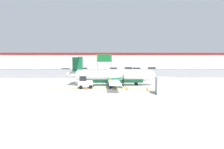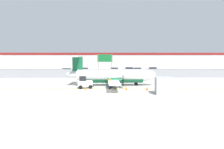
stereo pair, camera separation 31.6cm
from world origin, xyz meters
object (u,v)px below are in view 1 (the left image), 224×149
object	(u,v)px
commuter_airplane	(114,76)
baggage_tug	(85,83)
traffic_cone_far_left	(147,88)
parked_car_0	(44,72)
traffic_cone_far_right	(84,82)
parked_car_7	(151,70)
parked_car_4	(114,70)
highway_sign	(104,60)
traffic_cone_near_right	(86,88)
ground_crew_worker	(110,83)
parked_car_6	(137,70)
parked_car_3	(100,72)
cargo_container	(166,86)
parked_car_2	(84,70)
parked_car_5	(128,70)
parked_car_1	(66,71)
traffic_cone_near_left	(127,88)

from	to	relation	value
commuter_airplane	baggage_tug	world-z (taller)	commuter_airplane
traffic_cone_far_left	parked_car_0	bearing A→B (deg)	132.58
traffic_cone_far_right	parked_car_7	world-z (taller)	parked_car_7
parked_car_4	highway_sign	bearing A→B (deg)	-104.27
baggage_tug	traffic_cone_near_right	xyz separation A→B (m)	(0.27, -1.37, -0.54)
ground_crew_worker	parked_car_4	xyz separation A→B (m)	(1.61, 31.76, -0.06)
traffic_cone_near_right	traffic_cone_far_right	size ratio (longest dim) A/B	1.00
traffic_cone_far_right	parked_car_6	xyz separation A→B (m)	(13.25, 25.57, 0.58)
commuter_airplane	parked_car_7	distance (m)	33.04
traffic_cone_far_right	highway_sign	world-z (taller)	highway_sign
traffic_cone_far_left	parked_car_0	size ratio (longest dim) A/B	0.15
parked_car_7	highway_sign	distance (m)	21.54
parked_car_0	parked_car_3	world-z (taller)	same
cargo_container	parked_car_2	size ratio (longest dim) A/B	0.60
parked_car_5	parked_car_6	xyz separation A→B (m)	(2.53, -2.47, 0.00)
cargo_container	traffic_cone_far_right	distance (m)	15.29
traffic_cone_near_right	parked_car_6	xyz separation A→B (m)	(12.34, 31.85, 0.58)
parked_car_0	parked_car_4	size ratio (longest dim) A/B	1.00
parked_car_5	parked_car_0	bearing A→B (deg)	17.83
ground_crew_worker	parked_car_4	bearing A→B (deg)	-47.56
parked_car_1	parked_car_0	bearing A→B (deg)	52.56
cargo_container	parked_car_2	xyz separation A→B (m)	(-14.62, 35.94, -0.21)
parked_car_1	parked_car_7	size ratio (longest dim) A/B	1.00
parked_car_0	parked_car_4	bearing A→B (deg)	28.49
ground_crew_worker	parked_car_6	distance (m)	32.22
cargo_container	highway_sign	distance (m)	24.61
parked_car_5	highway_sign	distance (m)	16.98
ground_crew_worker	parked_car_7	xyz separation A→B (m)	(13.76, 33.74, -0.06)
parked_car_0	parked_car_1	size ratio (longest dim) A/B	1.00
parked_car_1	parked_car_5	world-z (taller)	same
parked_car_2	parked_car_5	world-z (taller)	same
traffic_cone_near_left	traffic_cone_far_left	xyz separation A→B (m)	(2.89, -0.77, 0.00)
cargo_container	parked_car_1	xyz separation A→B (m)	(-19.54, 32.59, -0.21)
traffic_cone_near_left	parked_car_4	size ratio (longest dim) A/B	0.15
cargo_container	traffic_cone_near_left	xyz separation A→B (m)	(-4.67, 3.55, -0.79)
commuter_airplane	parked_car_3	size ratio (longest dim) A/B	3.70
parked_car_6	commuter_airplane	bearing A→B (deg)	-103.01
traffic_cone_near_left	highway_sign	size ratio (longest dim) A/B	0.12
parked_car_5	traffic_cone_far_right	bearing A→B (deg)	61.61
parked_car_0	parked_car_6	distance (m)	27.09
parked_car_4	parked_car_6	xyz separation A→B (m)	(7.11, -0.75, 0.00)
ground_crew_worker	parked_car_2	distance (m)	32.33
ground_crew_worker	parked_car_1	world-z (taller)	same
traffic_cone_near_right	traffic_cone_far_left	world-z (taller)	same
parked_car_4	parked_car_7	size ratio (longest dim) A/B	1.00
commuter_airplane	parked_car_5	distance (m)	30.58
traffic_cone_far_right	parked_car_7	xyz separation A→B (m)	(18.29, 28.29, 0.58)
cargo_container	traffic_cone_near_right	bearing A→B (deg)	166.23
baggage_tug	traffic_cone_near_left	size ratio (longest dim) A/B	3.97
cargo_container	parked_car_4	xyz separation A→B (m)	(-5.44, 36.27, -0.21)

